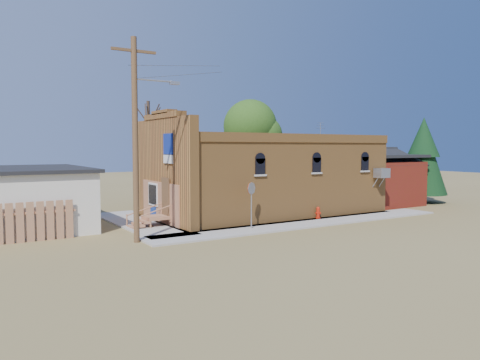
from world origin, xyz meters
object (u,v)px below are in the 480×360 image
brick_bar (263,177)px  stop_sign (251,193)px  utility_pole (136,135)px  trash_barrel (155,213)px  fire_hydrant (318,213)px

brick_bar → stop_sign: 5.75m
utility_pole → trash_barrel: (2.84, 5.07, -4.31)m
fire_hydrant → utility_pole: bearing=-171.9°
utility_pole → stop_sign: size_ratio=3.80×
utility_pole → trash_barrel: bearing=60.7°
trash_barrel → utility_pole: bearing=-119.3°
brick_bar → utility_pole: utility_pole is taller
utility_pole → stop_sign: (6.04, -0.05, -2.87)m
brick_bar → utility_pole: 10.96m
fire_hydrant → stop_sign: bearing=-167.8°
utility_pole → brick_bar: bearing=23.7°
stop_sign → trash_barrel: 6.21m
brick_bar → trash_barrel: brick_bar is taller
stop_sign → trash_barrel: stop_sign is taller
brick_bar → fire_hydrant: brick_bar is taller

